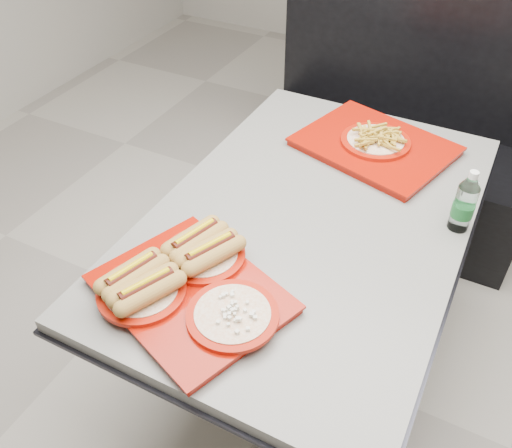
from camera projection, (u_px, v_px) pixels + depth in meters
The scene contains 6 objects.
ground at pixel (299, 359), 2.15m from camera, with size 6.00×6.00×0.00m, color #A19C90.
diner_table at pixel (308, 253), 1.77m from camera, with size 0.92×1.42×0.75m.
booth_bench at pixel (394, 141), 2.62m from camera, with size 1.30×0.57×1.35m.
tray_near at pixel (187, 283), 1.39m from camera, with size 0.57×0.51×0.10m.
tray_far at pixel (375, 143), 1.91m from camera, with size 0.59×0.52×0.10m.
water_bottle at pixel (464, 204), 1.55m from camera, with size 0.06×0.06×0.20m.
Camera 1 is at (0.43, -1.21, 1.81)m, focal length 38.00 mm.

